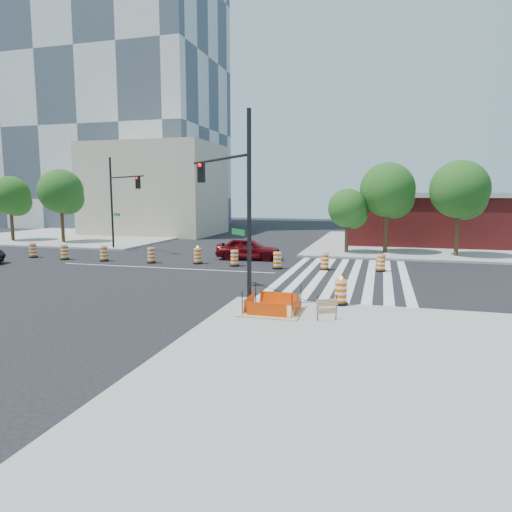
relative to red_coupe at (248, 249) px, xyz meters
name	(u,v)px	position (x,y,z in m)	size (l,w,h in m)	color
ground	(163,268)	(-3.99, -4.91, -0.76)	(120.00, 120.00, 0.00)	black
sidewalk_ne	(442,244)	(14.01, 13.09, -0.68)	(22.00, 22.00, 0.15)	gray
sidewalk_nw	(89,235)	(-21.99, 13.09, -0.68)	(22.00, 22.00, 0.15)	gray
crosswalk_east	(345,276)	(6.96, -4.91, -0.75)	(6.75, 13.50, 0.01)	silver
lane_centerline	(163,268)	(-3.99, -4.91, -0.75)	(14.00, 0.12, 0.01)	silver
excavation_pit	(273,310)	(5.01, -13.91, -0.53)	(2.20, 2.20, 0.90)	tan
tower_nw	(115,64)	(-27.99, 29.09, 21.74)	(28.00, 18.00, 45.00)	silver
brick_storefront	(443,219)	(14.01, 13.09, 1.56)	(16.50, 8.50, 4.60)	maroon
beige_midrise	(155,190)	(-15.99, 17.09, 4.24)	(14.00, 10.00, 10.00)	tan
red_coupe	(248,249)	(0.00, 0.00, 0.00)	(1.78, 4.43, 1.51)	#55070C
signal_pole_se	(231,191)	(2.81, -12.07, 3.84)	(4.04, 4.15, 7.48)	black
signal_pole_nw	(120,194)	(-11.09, 1.93, 3.72)	(4.69, 3.10, 7.27)	black
pit_drum	(341,293)	(7.34, -12.17, -0.13)	(0.58, 0.58, 1.14)	black
barricade	(327,306)	(7.08, -14.56, -0.12)	(0.68, 0.38, 0.89)	#E35504
tree_north_a	(11,198)	(-24.99, 5.62, 3.40)	(3.64, 3.64, 6.19)	#382314
tree_north_b	(61,194)	(-19.32, 5.57, 3.78)	(3.97, 3.97, 6.75)	#382314
tree_north_c	(348,210)	(6.34, 4.74, 2.53)	(2.94, 2.89, 4.91)	#382314
tree_north_d	(388,193)	(9.17, 5.43, 3.82)	(4.01, 4.01, 6.82)	#382314
tree_north_e	(460,193)	(14.00, 4.77, 3.83)	(4.02, 4.02, 6.83)	#382314
median_drum_0	(33,251)	(-15.08, -3.13, -0.28)	(0.60, 0.60, 1.02)	black
median_drum_1	(65,253)	(-12.18, -3.47, -0.28)	(0.60, 0.60, 1.02)	black
median_drum_2	(104,254)	(-9.16, -3.36, -0.28)	(0.60, 0.60, 1.02)	black
median_drum_3	(151,256)	(-5.67, -3.28, -0.28)	(0.60, 0.60, 1.02)	black
median_drum_4	(198,256)	(-2.62, -2.77, -0.27)	(0.60, 0.60, 1.18)	black
median_drum_5	(235,259)	(-0.01, -3.08, -0.28)	(0.60, 0.60, 1.02)	black
median_drum_6	(277,261)	(2.80, -3.37, -0.28)	(0.60, 0.60, 1.02)	black
median_drum_7	(325,262)	(5.62, -3.05, -0.28)	(0.60, 0.60, 1.02)	black
median_drum_8	(381,263)	(8.84, -2.71, -0.28)	(0.60, 0.60, 1.02)	black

